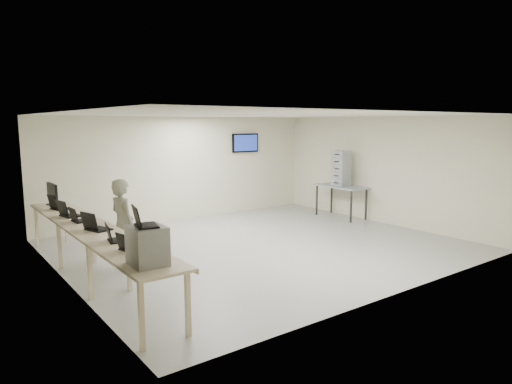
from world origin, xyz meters
TOP-DOWN VIEW (x-y plane):
  - room at (0.03, 0.06)m, footprint 8.01×7.01m
  - workbench at (-3.59, 0.00)m, footprint 0.76×6.00m
  - equipment_box at (-3.65, -2.50)m, footprint 0.41×0.47m
  - laptop_on_box at (-3.70, -2.50)m, footprint 0.34×0.38m
  - laptop_0 at (-3.61, -1.76)m, footprint 0.32×0.36m
  - laptop_1 at (-3.61, -1.16)m, footprint 0.34×0.39m
  - laptop_2 at (-3.61, -0.28)m, footprint 0.44×0.47m
  - laptop_3 at (-3.65, 0.55)m, footprint 0.30×0.36m
  - laptop_4 at (-3.67, 1.14)m, footprint 0.40×0.45m
  - laptop_5 at (-3.64, 2.00)m, footprint 0.41×0.45m
  - monitor_near at (-3.60, 2.46)m, footprint 0.21×0.47m
  - monitor_far at (-3.60, 2.73)m, footprint 0.21×0.47m
  - soldier at (-2.98, 0.18)m, footprint 0.48×0.65m
  - side_table at (3.60, 1.07)m, footprint 0.70×1.50m
  - storage_bins at (3.58, 1.07)m, footprint 0.37×0.41m

SIDE VIEW (x-z plane):
  - workbench at x=-3.59m, z-range 0.38..1.28m
  - side_table at x=3.60m, z-range 0.38..1.28m
  - soldier at x=-2.98m, z-range 0.00..1.66m
  - laptop_0 at x=-3.61m, z-range 0.84..1.09m
  - laptop_3 at x=-3.65m, z-range 0.84..1.10m
  - laptop_1 at x=-3.61m, z-range 0.83..1.11m
  - laptop_5 at x=-3.64m, z-range 0.83..1.13m
  - laptop_2 at x=-3.61m, z-range 0.82..1.13m
  - laptop_4 at x=-3.67m, z-range 0.82..1.14m
  - equipment_box at x=-3.65m, z-range 0.90..1.38m
  - monitor_far at x=-3.60m, z-range 0.95..1.41m
  - monitor_near at x=-3.60m, z-range 0.95..1.42m
  - storage_bins at x=3.58m, z-range 0.90..1.88m
  - room at x=0.03m, z-range 0.01..2.82m
  - laptop_on_box at x=-3.70m, z-range 1.32..1.58m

